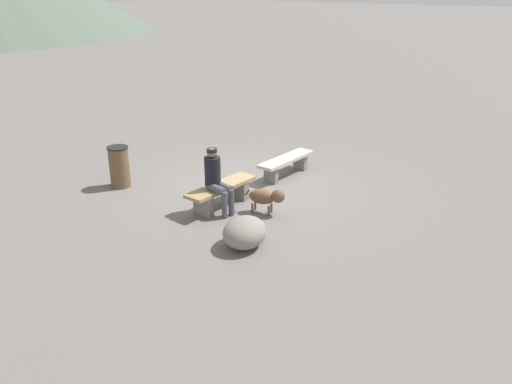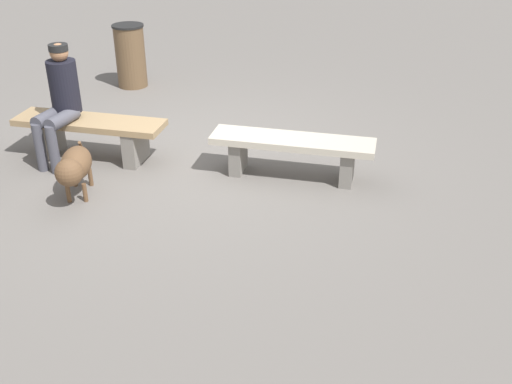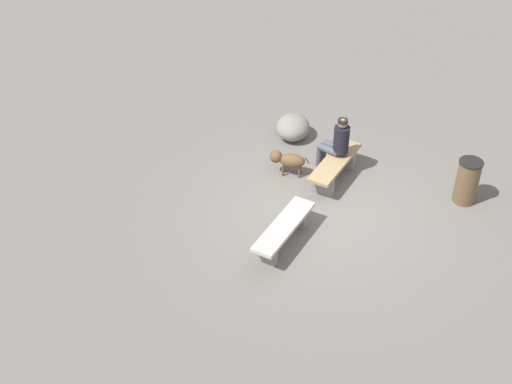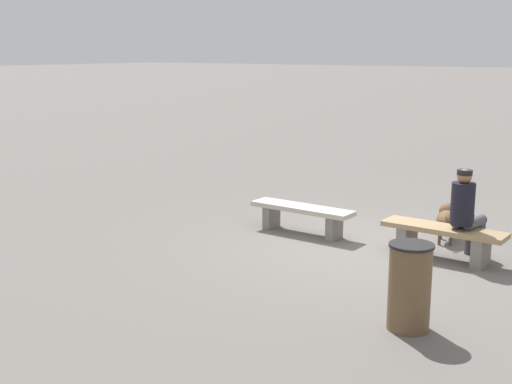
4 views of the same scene
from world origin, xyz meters
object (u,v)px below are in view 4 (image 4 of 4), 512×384
Objects in this scene: bench_right at (443,237)px; seated_person at (466,209)px; bench_left at (302,214)px; trash_bin at (410,287)px; dog at (447,218)px.

bench_right is 1.31× the size of seated_person.
trash_bin reaches higher than bench_left.
seated_person reaches higher than trash_bin.
bench_right reaches higher than bench_left.
dog is (-0.53, 0.82, -0.38)m from seated_person.
bench_left is 3.77m from trash_bin.
seated_person reaches higher than bench_left.
bench_left is 2.13× the size of dog.
bench_right is 1.85× the size of trash_bin.
dog reaches higher than bench_left.
bench_left is at bearing -169.49° from seated_person.
bench_left is at bearing 97.72° from dog.
bench_right is 0.50m from seated_person.
dog is at bearing 107.83° from bench_right.
bench_right is 0.96m from dog.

